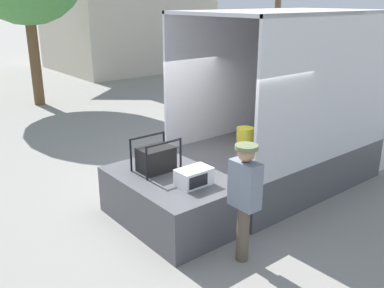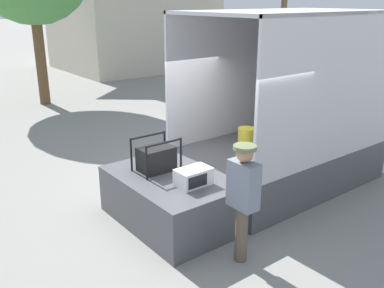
{
  "view_description": "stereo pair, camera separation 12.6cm",
  "coord_description": "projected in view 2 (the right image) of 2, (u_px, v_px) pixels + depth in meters",
  "views": [
    {
      "loc": [
        -4.5,
        -5.25,
        3.59
      ],
      "look_at": [
        -0.44,
        -0.2,
        1.37
      ],
      "focal_mm": 40.0,
      "sensor_mm": 36.0,
      "label": 1
    },
    {
      "loc": [
        -4.4,
        -5.33,
        3.59
      ],
      "look_at": [
        -0.44,
        -0.2,
        1.37
      ],
      "focal_mm": 40.0,
      "sensor_mm": 36.0,
      "label": 2
    }
  ],
  "objects": [
    {
      "name": "ground_plane",
      "position": [
        204.0,
        208.0,
        7.7
      ],
      "size": [
        160.0,
        160.0,
        0.0
      ],
      "primitive_type": "plane",
      "color": "gray"
    },
    {
      "name": "box_truck",
      "position": [
        326.0,
        121.0,
        9.35
      ],
      "size": [
        5.78,
        2.36,
        3.39
      ],
      "color": "white",
      "rests_on": "ground"
    },
    {
      "name": "worker_person",
      "position": [
        243.0,
        192.0,
        5.84
      ],
      "size": [
        0.31,
        0.44,
        1.75
      ],
      "color": "brown",
      "rests_on": "ground"
    },
    {
      "name": "tailgate_deck",
      "position": [
        170.0,
        199.0,
        7.14
      ],
      "size": [
        1.48,
        2.24,
        0.82
      ],
      "primitive_type": "cube",
      "color": "#4C4C51",
      "rests_on": "ground"
    },
    {
      "name": "portable_generator",
      "position": [
        157.0,
        158.0,
        7.19
      ],
      "size": [
        0.71,
        0.52,
        0.57
      ],
      "color": "black",
      "rests_on": "tailgate_deck"
    },
    {
      "name": "microwave",
      "position": [
        194.0,
        177.0,
        6.63
      ],
      "size": [
        0.55,
        0.36,
        0.27
      ],
      "color": "white",
      "rests_on": "tailgate_deck"
    }
  ]
}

